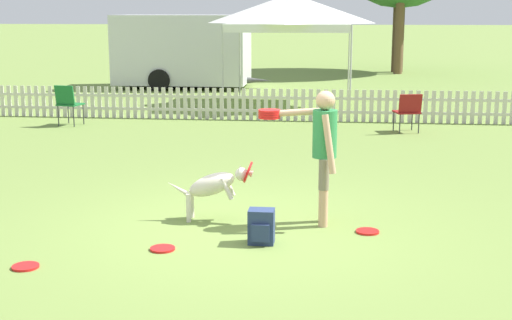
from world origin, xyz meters
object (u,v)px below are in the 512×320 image
frisbee_near_handler (367,231)px  folding_chair_blue_left (408,109)px  frisbee_near_dog (163,249)px  equipment_trailer (183,49)px  folding_chair_center (68,101)px  backpack_on_grass (261,227)px  handler_person (319,141)px  leaping_dog (215,184)px  canopy_tent_main (291,12)px  frisbee_midfield (26,267)px

frisbee_near_handler → folding_chair_blue_left: (1.08, 6.89, 0.47)m
frisbee_near_dog → equipment_trailer: (-3.18, 15.83, 1.22)m
folding_chair_center → equipment_trailer: (0.82, 8.02, 0.69)m
frisbee_near_handler → backpack_on_grass: (-1.16, -0.51, 0.17)m
frisbee_near_handler → frisbee_near_dog: size_ratio=1.00×
frisbee_near_dog → folding_chair_blue_left: (3.25, 7.73, 0.47)m
handler_person → folding_chair_center: 8.73m
leaping_dog → equipment_trailer: (-3.55, 14.72, 0.78)m
handler_person → frisbee_near_handler: size_ratio=5.98×
leaping_dog → folding_chair_center: folding_chair_center is taller
equipment_trailer → leaping_dog: bearing=-76.9°
folding_chair_blue_left → canopy_tent_main: canopy_tent_main is taller
leaping_dog → frisbee_near_handler: size_ratio=4.02×
backpack_on_grass → folding_chair_center: (-5.01, 7.49, 0.35)m
frisbee_near_handler → folding_chair_center: folding_chair_center is taller
frisbee_near_dog → folding_chair_blue_left: 8.40m
backpack_on_grass → folding_chair_center: bearing=123.8°
frisbee_near_handler → equipment_trailer: 15.96m
handler_person → canopy_tent_main: bearing=5.3°
frisbee_midfield → canopy_tent_main: canopy_tent_main is taller
frisbee_near_dog → folding_chair_blue_left: bearing=67.2°
folding_chair_blue_left → folding_chair_center: folding_chair_center is taller
backpack_on_grass → equipment_trailer: size_ratio=0.08×
handler_person → canopy_tent_main: (-1.04, 10.74, 1.42)m
frisbee_near_handler → folding_chair_blue_left: folding_chair_blue_left is taller
canopy_tent_main → leaping_dog: bearing=-91.0°
frisbee_near_handler → frisbee_midfield: (-3.37, -1.52, 0.00)m
frisbee_near_dog → canopy_tent_main: bearing=87.3°
folding_chair_center → canopy_tent_main: size_ratio=0.28×
folding_chair_blue_left → folding_chair_center: (-7.25, 0.09, 0.05)m
leaping_dog → canopy_tent_main: canopy_tent_main is taller
leaping_dog → folding_chair_blue_left: size_ratio=1.31×
leaping_dog → canopy_tent_main: (0.18, 10.77, 1.97)m
frisbee_near_dog → frisbee_midfield: same height
backpack_on_grass → canopy_tent_main: canopy_tent_main is taller
equipment_trailer → folding_chair_blue_left: bearing=-52.1°
leaping_dog → equipment_trailer: size_ratio=0.21×
handler_person → frisbee_near_handler: bearing=-117.6°
handler_person → folding_chair_blue_left: bearing=-14.2°
frisbee_near_handler → frisbee_near_dog: (-2.17, -0.84, 0.00)m
frisbee_midfield → canopy_tent_main: (1.76, 12.56, 2.40)m
handler_person → folding_chair_center: size_ratio=1.77×
frisbee_near_dog → folding_chair_center: (-4.00, 7.82, 0.52)m
frisbee_near_dog → folding_chair_center: folding_chair_center is taller
frisbee_midfield → canopy_tent_main: 12.90m
handler_person → frisbee_midfield: bearing=122.7°
frisbee_near_dog → leaping_dog: bearing=71.6°
leaping_dog → frisbee_near_handler: leaping_dog is taller
folding_chair_center → canopy_tent_main: canopy_tent_main is taller
frisbee_midfield → folding_chair_blue_left: 9.52m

